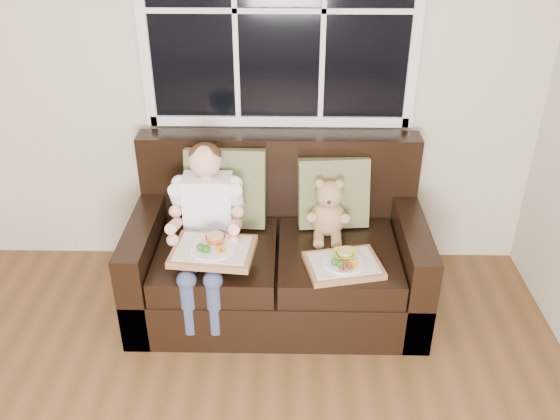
{
  "coord_description": "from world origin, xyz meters",
  "views": [
    {
      "loc": [
        0.71,
        -0.95,
        2.33
      ],
      "look_at": [
        0.66,
        1.85,
        0.72
      ],
      "focal_mm": 38.0,
      "sensor_mm": 36.0,
      "label": 1
    }
  ],
  "objects_px": {
    "child": "(206,216)",
    "teddy_bear": "(328,212)",
    "loveseat": "(278,255)",
    "tray_right": "(343,264)",
    "tray_left": "(213,250)"
  },
  "relations": [
    {
      "from": "child",
      "to": "loveseat",
      "type": "bearing_deg",
      "value": 16.99
    },
    {
      "from": "teddy_bear",
      "to": "tray_right",
      "type": "distance_m",
      "value": 0.38
    },
    {
      "from": "tray_left",
      "to": "child",
      "type": "bearing_deg",
      "value": 111.06
    },
    {
      "from": "teddy_bear",
      "to": "tray_right",
      "type": "xyz_separation_m",
      "value": [
        0.07,
        -0.35,
        -0.12
      ]
    },
    {
      "from": "tray_left",
      "to": "tray_right",
      "type": "distance_m",
      "value": 0.71
    },
    {
      "from": "teddy_bear",
      "to": "tray_right",
      "type": "height_order",
      "value": "teddy_bear"
    },
    {
      "from": "tray_left",
      "to": "tray_right",
      "type": "height_order",
      "value": "tray_left"
    },
    {
      "from": "loveseat",
      "to": "tray_right",
      "type": "xyz_separation_m",
      "value": [
        0.36,
        -0.32,
        0.17
      ]
    },
    {
      "from": "tray_left",
      "to": "teddy_bear",
      "type": "bearing_deg",
      "value": 36.45
    },
    {
      "from": "teddy_bear",
      "to": "child",
      "type": "bearing_deg",
      "value": -164.91
    },
    {
      "from": "loveseat",
      "to": "tray_right",
      "type": "bearing_deg",
      "value": -41.57
    },
    {
      "from": "teddy_bear",
      "to": "tray_left",
      "type": "relative_size",
      "value": 0.81
    },
    {
      "from": "child",
      "to": "teddy_bear",
      "type": "xyz_separation_m",
      "value": [
        0.69,
        0.15,
        -0.06
      ]
    },
    {
      "from": "loveseat",
      "to": "teddy_bear",
      "type": "distance_m",
      "value": 0.41
    },
    {
      "from": "loveseat",
      "to": "teddy_bear",
      "type": "bearing_deg",
      "value": 6.12
    }
  ]
}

